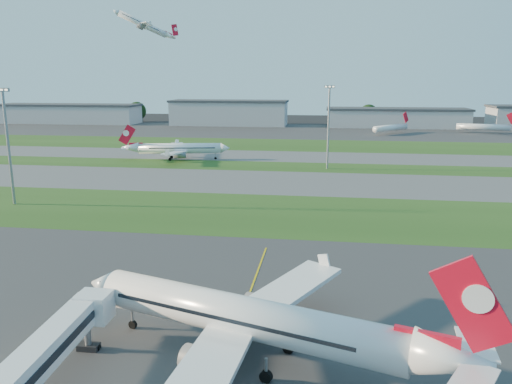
% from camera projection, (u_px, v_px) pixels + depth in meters
% --- Properties ---
extents(ground, '(700.00, 700.00, 0.00)m').
position_uv_depth(ground, '(189.00, 335.00, 55.08)').
color(ground, black).
rests_on(ground, ground).
extents(apron_near, '(300.00, 70.00, 0.01)m').
position_uv_depth(apron_near, '(189.00, 335.00, 55.08)').
color(apron_near, '#333335').
rests_on(apron_near, ground).
extents(grass_strip_a, '(300.00, 34.00, 0.01)m').
position_uv_depth(grass_strip_a, '(255.00, 213.00, 105.31)').
color(grass_strip_a, '#234416').
rests_on(grass_strip_a, ground).
extents(taxiway_a, '(300.00, 32.00, 0.01)m').
position_uv_depth(taxiway_a, '(272.00, 182.00, 137.18)').
color(taxiway_a, '#515154').
rests_on(taxiway_a, ground).
extents(grass_strip_b, '(300.00, 18.00, 0.01)m').
position_uv_depth(grass_strip_b, '(280.00, 167.00, 161.32)').
color(grass_strip_b, '#234416').
rests_on(grass_strip_b, ground).
extents(taxiway_b, '(300.00, 26.00, 0.01)m').
position_uv_depth(taxiway_b, '(286.00, 156.00, 182.57)').
color(taxiway_b, '#515154').
rests_on(taxiway_b, ground).
extents(grass_strip_c, '(300.00, 40.00, 0.01)m').
position_uv_depth(grass_strip_c, '(292.00, 145.00, 214.45)').
color(grass_strip_c, '#234416').
rests_on(grass_strip_c, ground).
extents(apron_far, '(400.00, 80.00, 0.01)m').
position_uv_depth(apron_far, '(300.00, 131.00, 272.40)').
color(apron_far, '#333335').
rests_on(apron_far, ground).
extents(yellow_line, '(0.25, 60.00, 0.02)m').
position_uv_depth(yellow_line, '(233.00, 338.00, 54.40)').
color(yellow_line, gold).
rests_on(yellow_line, ground).
extents(jet_bridge, '(4.20, 26.90, 6.20)m').
position_uv_depth(jet_bridge, '(21.00, 374.00, 40.82)').
color(jet_bridge, silver).
rests_on(jet_bridge, ground).
extents(airliner_parked, '(39.12, 32.97, 12.60)m').
position_uv_depth(airliner_parked, '(247.00, 319.00, 49.43)').
color(airliner_parked, white).
rests_on(airliner_parked, ground).
extents(airliner_taxiing, '(35.15, 29.55, 11.06)m').
position_uv_depth(airliner_taxiing, '(179.00, 149.00, 174.45)').
color(airliner_taxiing, white).
rests_on(airliner_taxiing, ground).
extents(airliner_departing, '(28.90, 24.69, 9.77)m').
position_uv_depth(airliner_departing, '(143.00, 24.00, 253.94)').
color(airliner_departing, white).
extents(mini_jet_near, '(20.41, 22.43, 9.48)m').
position_uv_depth(mini_jet_near, '(391.00, 128.00, 256.65)').
color(mini_jet_near, white).
rests_on(mini_jet_near, ground).
extents(mini_jet_far, '(28.37, 8.27, 9.48)m').
position_uv_depth(mini_jet_far, '(483.00, 127.00, 260.98)').
color(mini_jet_far, white).
rests_on(mini_jet_far, ground).
extents(light_mast_west, '(3.20, 0.70, 25.80)m').
position_uv_depth(light_mast_west, '(8.00, 139.00, 109.50)').
color(light_mast_west, gray).
rests_on(light_mast_west, ground).
extents(light_mast_centre, '(3.20, 0.70, 25.80)m').
position_uv_depth(light_mast_centre, '(329.00, 122.00, 154.09)').
color(light_mast_centre, gray).
rests_on(light_mast_centre, ground).
extents(hangar_far_west, '(91.80, 23.00, 12.20)m').
position_uv_depth(hangar_far_west, '(69.00, 114.00, 320.38)').
color(hangar_far_west, '#ACAEB5').
rests_on(hangar_far_west, ground).
extents(hangar_west, '(71.40, 23.00, 15.20)m').
position_uv_depth(hangar_west, '(229.00, 113.00, 305.79)').
color(hangar_west, '#ACAEB5').
rests_on(hangar_west, ground).
extents(hangar_east, '(81.60, 23.00, 11.20)m').
position_uv_depth(hangar_east, '(396.00, 118.00, 292.66)').
color(hangar_east, '#ACAEB5').
rests_on(hangar_east, ground).
extents(tree_far_west, '(11.00, 11.00, 12.00)m').
position_uv_depth(tree_far_west, '(23.00, 111.00, 338.28)').
color(tree_far_west, black).
rests_on(tree_far_west, ground).
extents(tree_west, '(12.10, 12.10, 13.20)m').
position_uv_depth(tree_west, '(137.00, 111.00, 329.21)').
color(tree_west, black).
rests_on(tree_west, ground).
extents(tree_mid_west, '(9.90, 9.90, 10.80)m').
position_uv_depth(tree_mid_west, '(272.00, 115.00, 313.42)').
color(tree_mid_west, black).
rests_on(tree_mid_west, ground).
extents(tree_mid_east, '(11.55, 11.55, 12.60)m').
position_uv_depth(tree_mid_east, '(369.00, 114.00, 307.96)').
color(tree_mid_east, black).
rests_on(tree_mid_east, ground).
extents(tree_east, '(10.45, 10.45, 11.40)m').
position_uv_depth(tree_east, '(498.00, 116.00, 295.99)').
color(tree_east, black).
rests_on(tree_east, ground).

